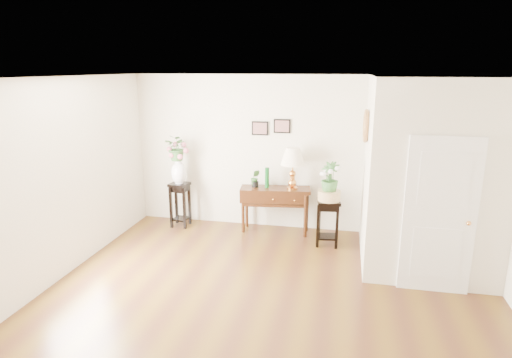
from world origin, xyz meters
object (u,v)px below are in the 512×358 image
(console_table, at_px, (275,210))
(table_lamp, at_px, (293,170))
(plant_stand_b, at_px, (328,222))
(plant_stand_a, at_px, (180,205))

(console_table, relative_size, table_lamp, 1.66)
(plant_stand_b, bearing_deg, plant_stand_a, 173.24)
(plant_stand_b, bearing_deg, table_lamp, 149.05)
(console_table, height_order, table_lamp, table_lamp)
(plant_stand_a, bearing_deg, plant_stand_b, -6.76)
(plant_stand_b, bearing_deg, console_table, 157.61)
(plant_stand_a, xyz_separation_m, plant_stand_b, (2.76, -0.33, -0.03))
(table_lamp, distance_m, plant_stand_a, 2.23)
(console_table, bearing_deg, plant_stand_b, -29.75)
(console_table, bearing_deg, plant_stand_a, 174.88)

